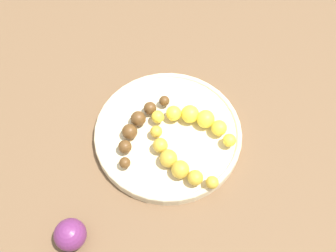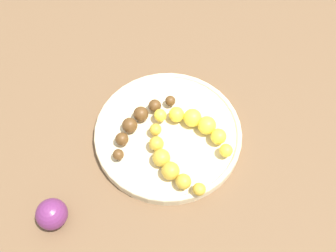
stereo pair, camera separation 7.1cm
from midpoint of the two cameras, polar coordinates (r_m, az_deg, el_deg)
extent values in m
plane|color=brown|center=(0.74, 2.73, -1.75)|extent=(2.40, 2.40, 0.00)
cylinder|color=beige|center=(0.73, 2.76, -1.40)|extent=(0.28, 0.28, 0.02)
torus|color=beige|center=(0.72, 2.79, -1.05)|extent=(0.28, 0.28, 0.01)
sphere|color=yellow|center=(0.70, 11.38, -3.77)|extent=(0.02, 0.02, 0.02)
sphere|color=yellow|center=(0.71, 10.23, -1.76)|extent=(0.03, 0.03, 0.03)
sphere|color=yellow|center=(0.72, 8.52, -0.14)|extent=(0.03, 0.03, 0.03)
sphere|color=yellow|center=(0.72, 6.40, 0.97)|extent=(0.03, 0.03, 0.03)
sphere|color=yellow|center=(0.72, 4.04, 1.48)|extent=(0.03, 0.03, 0.03)
sphere|color=yellow|center=(0.72, 1.63, 1.35)|extent=(0.02, 0.02, 0.02)
sphere|color=#593819|center=(0.74, 3.06, 3.49)|extent=(0.02, 0.02, 0.02)
sphere|color=#593819|center=(0.73, 0.79, 2.77)|extent=(0.02, 0.02, 0.02)
sphere|color=#593819|center=(0.72, -1.22, 1.55)|extent=(0.03, 0.03, 0.03)
sphere|color=#593819|center=(0.71, -2.82, -0.12)|extent=(0.03, 0.03, 0.03)
sphere|color=#593819|center=(0.70, -3.91, -2.16)|extent=(0.02, 0.02, 0.02)
sphere|color=#593819|center=(0.68, -4.38, -4.45)|extent=(0.02, 0.02, 0.02)
sphere|color=gold|center=(0.71, 1.00, -0.76)|extent=(0.02, 0.02, 0.02)
sphere|color=gold|center=(0.69, 1.19, -2.85)|extent=(0.03, 0.03, 0.03)
sphere|color=gold|center=(0.68, 2.00, -4.93)|extent=(0.03, 0.03, 0.03)
sphere|color=gold|center=(0.67, 3.41, -6.81)|extent=(0.03, 0.03, 0.03)
sphere|color=gold|center=(0.66, 5.35, -8.36)|extent=(0.03, 0.03, 0.03)
sphere|color=gold|center=(0.66, 7.68, -9.43)|extent=(0.02, 0.02, 0.02)
sphere|color=#662659|center=(0.67, -13.71, -12.69)|extent=(0.05, 0.05, 0.05)
camera|label=1|loc=(0.04, -87.13, 4.75)|focal=41.67mm
camera|label=2|loc=(0.04, 92.87, -4.75)|focal=41.67mm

